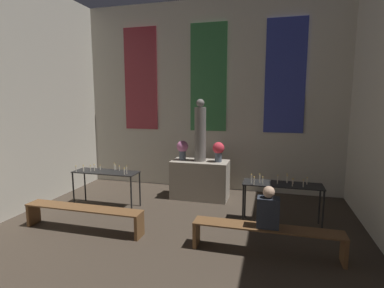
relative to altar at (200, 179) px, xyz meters
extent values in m
cube|color=beige|center=(0.00, 1.02, 2.13)|extent=(7.53, 0.12, 5.26)
cube|color=maroon|center=(-2.04, 0.94, 2.66)|extent=(1.02, 0.03, 2.95)
cube|color=#33723F|center=(0.00, 0.94, 2.66)|extent=(1.02, 0.03, 2.95)
cube|color=navy|center=(2.04, 0.94, 2.66)|extent=(1.02, 0.03, 2.95)
cube|color=gray|center=(0.00, 0.00, 0.00)|extent=(1.46, 0.71, 0.99)
cylinder|color=slate|center=(0.00, 0.00, 1.18)|extent=(0.29, 0.29, 1.38)
sphere|color=slate|center=(0.00, 0.00, 1.97)|extent=(0.20, 0.20, 0.20)
cylinder|color=#4C5666|center=(-0.48, 0.00, 0.62)|extent=(0.17, 0.17, 0.25)
sphere|color=#C66B9E|center=(-0.48, 0.00, 0.85)|extent=(0.30, 0.30, 0.30)
cylinder|color=#4C5666|center=(0.48, 0.00, 0.62)|extent=(0.17, 0.17, 0.25)
sphere|color=#DB3342|center=(0.48, 0.00, 0.85)|extent=(0.30, 0.30, 0.30)
cube|color=black|center=(-2.01, -1.21, 0.36)|extent=(1.57, 0.52, 0.02)
cylinder|color=black|center=(-2.77, -1.43, -0.07)|extent=(0.04, 0.04, 0.84)
cylinder|color=black|center=(-1.25, -1.43, -0.07)|extent=(0.04, 0.04, 0.84)
cylinder|color=black|center=(-2.77, -0.98, -0.07)|extent=(0.04, 0.04, 0.84)
cylinder|color=black|center=(-1.25, -0.98, -0.07)|extent=(0.04, 0.04, 0.84)
cylinder|color=silver|center=(-2.52, -1.36, 0.44)|extent=(0.02, 0.02, 0.14)
sphere|color=#F9CC4C|center=(-2.52, -1.36, 0.52)|extent=(0.02, 0.02, 0.02)
cylinder|color=silver|center=(-1.90, -1.00, 0.45)|extent=(0.02, 0.02, 0.16)
sphere|color=#F9CC4C|center=(-1.90, -1.00, 0.54)|extent=(0.02, 0.02, 0.02)
cylinder|color=silver|center=(-2.67, -1.42, 0.43)|extent=(0.02, 0.02, 0.13)
sphere|color=#F9CC4C|center=(-2.67, -1.42, 0.51)|extent=(0.02, 0.02, 0.02)
cylinder|color=silver|center=(-1.75, -1.05, 0.42)|extent=(0.02, 0.02, 0.10)
sphere|color=#F9CC4C|center=(-1.75, -1.05, 0.48)|extent=(0.02, 0.02, 0.02)
cylinder|color=silver|center=(-1.45, -1.35, 0.43)|extent=(0.02, 0.02, 0.13)
sphere|color=#F9CC4C|center=(-1.45, -1.35, 0.51)|extent=(0.02, 0.02, 0.02)
cylinder|color=silver|center=(-2.38, -1.28, 0.43)|extent=(0.02, 0.02, 0.13)
sphere|color=#F9CC4C|center=(-2.38, -1.28, 0.51)|extent=(0.02, 0.02, 0.02)
cylinder|color=silver|center=(-2.56, -1.29, 0.41)|extent=(0.02, 0.02, 0.09)
sphere|color=#F9CC4C|center=(-2.56, -1.29, 0.47)|extent=(0.02, 0.02, 0.02)
cylinder|color=silver|center=(-1.42, -1.30, 0.46)|extent=(0.02, 0.02, 0.18)
sphere|color=#F9CC4C|center=(-1.42, -1.30, 0.56)|extent=(0.02, 0.02, 0.02)
cylinder|color=silver|center=(-2.24, -1.09, 0.42)|extent=(0.02, 0.02, 0.10)
sphere|color=#F9CC4C|center=(-2.24, -1.09, 0.48)|extent=(0.02, 0.02, 0.02)
cylinder|color=silver|center=(-2.31, -1.23, 0.44)|extent=(0.02, 0.02, 0.14)
sphere|color=#F9CC4C|center=(-2.31, -1.23, 0.52)|extent=(0.02, 0.02, 0.02)
cylinder|color=silver|center=(-1.88, -0.98, 0.43)|extent=(0.02, 0.02, 0.11)
sphere|color=#F9CC4C|center=(-1.88, -0.98, 0.49)|extent=(0.02, 0.02, 0.02)
cube|color=black|center=(2.01, -1.21, 0.36)|extent=(1.57, 0.52, 0.02)
cylinder|color=black|center=(1.25, -1.43, -0.07)|extent=(0.04, 0.04, 0.84)
cylinder|color=black|center=(2.77, -1.43, -0.07)|extent=(0.04, 0.04, 0.84)
cylinder|color=black|center=(1.25, -0.98, -0.07)|extent=(0.04, 0.04, 0.84)
cylinder|color=black|center=(2.77, -0.98, -0.07)|extent=(0.04, 0.04, 0.84)
cylinder|color=silver|center=(2.22, -1.16, 0.42)|extent=(0.02, 0.02, 0.10)
sphere|color=#F9CC4C|center=(2.22, -1.16, 0.48)|extent=(0.02, 0.02, 0.02)
cylinder|color=silver|center=(2.20, -1.33, 0.43)|extent=(0.02, 0.02, 0.13)
sphere|color=#F9CC4C|center=(2.20, -1.33, 0.51)|extent=(0.02, 0.02, 0.02)
cylinder|color=silver|center=(1.91, -1.23, 0.45)|extent=(0.02, 0.02, 0.16)
sphere|color=#F9CC4C|center=(1.91, -1.23, 0.54)|extent=(0.02, 0.02, 0.02)
cylinder|color=silver|center=(2.10, -1.00, 0.44)|extent=(0.02, 0.02, 0.15)
sphere|color=#F9CC4C|center=(2.10, -1.00, 0.52)|extent=(0.02, 0.02, 0.02)
cylinder|color=silver|center=(2.40, -1.34, 0.43)|extent=(0.02, 0.02, 0.13)
sphere|color=#F9CC4C|center=(2.40, -1.34, 0.51)|extent=(0.02, 0.02, 0.02)
cylinder|color=silver|center=(1.40, -1.32, 0.45)|extent=(0.02, 0.02, 0.17)
sphere|color=#F9CC4C|center=(1.40, -1.32, 0.55)|extent=(0.02, 0.02, 0.02)
cylinder|color=silver|center=(2.49, -1.12, 0.43)|extent=(0.02, 0.02, 0.13)
sphere|color=#F9CC4C|center=(2.49, -1.12, 0.51)|extent=(0.02, 0.02, 0.02)
cylinder|color=silver|center=(1.62, -1.33, 0.43)|extent=(0.02, 0.02, 0.13)
sphere|color=#F9CC4C|center=(1.62, -1.33, 0.51)|extent=(0.02, 0.02, 0.02)
cylinder|color=silver|center=(1.56, -1.26, 0.45)|extent=(0.02, 0.02, 0.17)
sphere|color=#F9CC4C|center=(1.56, -1.26, 0.55)|extent=(0.02, 0.02, 0.02)
cylinder|color=silver|center=(1.46, -1.43, 0.44)|extent=(0.02, 0.02, 0.15)
sphere|color=#F9CC4C|center=(1.46, -1.43, 0.53)|extent=(0.02, 0.02, 0.02)
cylinder|color=silver|center=(2.10, -1.12, 0.44)|extent=(0.02, 0.02, 0.14)
sphere|color=#F9CC4C|center=(2.10, -1.12, 0.52)|extent=(0.02, 0.02, 0.02)
cube|color=brown|center=(-1.74, -2.53, -0.03)|extent=(2.44, 0.36, 0.03)
cube|color=brown|center=(-2.93, -2.53, -0.27)|extent=(0.06, 0.32, 0.45)
cube|color=brown|center=(-0.55, -2.53, -0.27)|extent=(0.06, 0.32, 0.45)
cube|color=brown|center=(1.74, -2.53, -0.03)|extent=(2.44, 0.36, 0.03)
cube|color=brown|center=(0.55, -2.53, -0.27)|extent=(0.06, 0.32, 0.45)
cube|color=brown|center=(2.93, -2.53, -0.27)|extent=(0.06, 0.32, 0.45)
cube|color=#282D38|center=(1.76, -2.53, 0.23)|extent=(0.36, 0.24, 0.50)
sphere|color=tan|center=(1.76, -2.53, 0.58)|extent=(0.19, 0.19, 0.19)
camera|label=1|loc=(1.78, -7.37, 2.06)|focal=28.00mm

